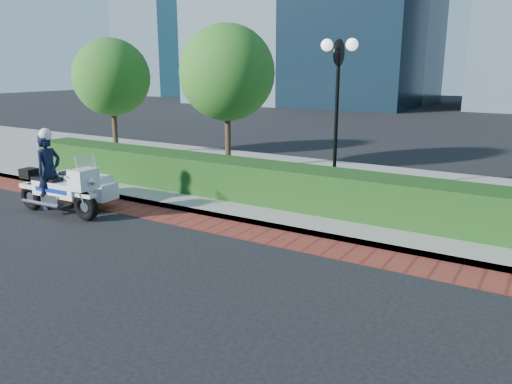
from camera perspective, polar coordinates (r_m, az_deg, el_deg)
The scene contains 8 objects.
ground at distance 10.48m, azimuth -7.64°, elevation -6.37°, with size 120.00×120.00×0.00m, color black.
brick_strip at distance 11.61m, azimuth -2.97°, elevation -4.17°, with size 60.00×1.00×0.01m, color maroon.
sidewalk at distance 15.36m, azimuth 6.56°, elevation 0.62°, with size 60.00×8.00×0.15m, color gray.
hedge_main at distance 13.15m, azimuth 2.17°, elevation 0.96°, with size 18.00×1.20×1.00m, color black.
lamppost at distance 13.82m, azimuth 9.28°, elevation 11.12°, with size 1.02×0.70×4.21m.
tree_a at distance 20.76m, azimuth -16.20°, elevation 12.47°, with size 3.00×3.00×4.58m.
tree_b at distance 17.12m, azimuth -3.33°, elevation 13.43°, with size 3.20×3.20×4.89m.
police_motorcycle at distance 13.70m, azimuth -20.91°, elevation 0.99°, with size 2.70×1.91×2.19m.
Camera 1 is at (6.27, -7.56, 3.67)m, focal length 35.00 mm.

